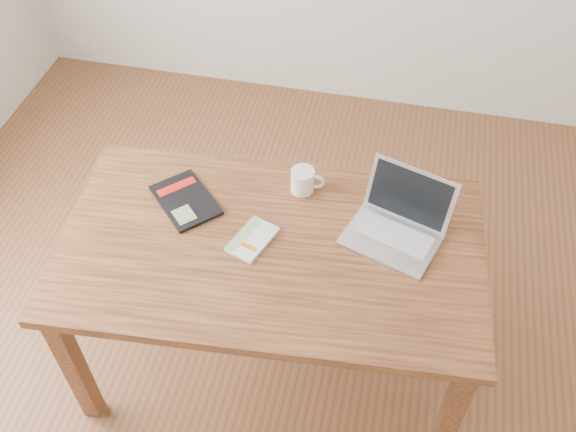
% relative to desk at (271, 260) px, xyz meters
% --- Properties ---
extents(room, '(4.04, 4.04, 2.70)m').
position_rel_desk_xyz_m(room, '(-0.05, -0.08, 0.69)').
color(room, brown).
rests_on(room, ground).
extents(desk, '(1.59, 0.99, 0.75)m').
position_rel_desk_xyz_m(desk, '(0.00, 0.00, 0.00)').
color(desk, brown).
rests_on(desk, ground).
extents(white_guidebook, '(0.17, 0.22, 0.02)m').
position_rel_desk_xyz_m(white_guidebook, '(-0.07, 0.00, 0.10)').
color(white_guidebook, silver).
rests_on(white_guidebook, desk).
extents(black_guidebook, '(0.32, 0.32, 0.01)m').
position_rel_desk_xyz_m(black_guidebook, '(-0.37, 0.14, 0.10)').
color(black_guidebook, black).
rests_on(black_guidebook, desk).
extents(laptop, '(0.40, 0.37, 0.22)m').
position_rel_desk_xyz_m(laptop, '(0.43, 0.15, 0.14)').
color(laptop, silver).
rests_on(laptop, desk).
extents(coffee_mug, '(0.13, 0.09, 0.10)m').
position_rel_desk_xyz_m(coffee_mug, '(0.06, 0.30, 0.14)').
color(coffee_mug, white).
rests_on(coffee_mug, desk).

